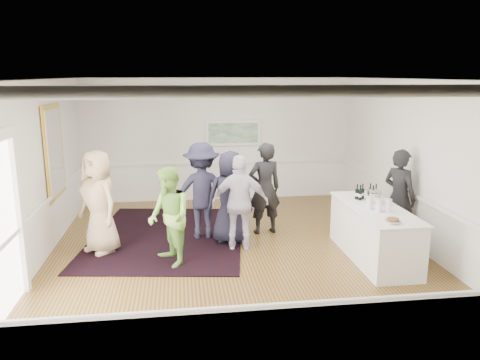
{
  "coord_description": "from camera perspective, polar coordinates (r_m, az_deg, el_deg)",
  "views": [
    {
      "loc": [
        -1.02,
        -8.17,
        3.29
      ],
      "look_at": [
        0.08,
        0.2,
        1.37
      ],
      "focal_mm": 35.0,
      "sensor_mm": 36.0,
      "label": 1
    }
  ],
  "objects": [
    {
      "name": "floor",
      "position": [
        8.86,
        -0.37,
        -8.95
      ],
      "size": [
        8.0,
        8.0,
        0.0
      ],
      "primitive_type": "plane",
      "color": "olive",
      "rests_on": "ground"
    },
    {
      "name": "ceiling",
      "position": [
        8.23,
        -0.4,
        12.21
      ],
      "size": [
        7.0,
        8.0,
        0.02
      ],
      "primitive_type": "cube",
      "color": "white",
      "rests_on": "wall_back"
    },
    {
      "name": "wall_left",
      "position": [
        8.7,
        -23.91,
        0.52
      ],
      "size": [
        0.02,
        8.0,
        3.2
      ],
      "primitive_type": "cube",
      "color": "white",
      "rests_on": "floor"
    },
    {
      "name": "wall_right",
      "position": [
        9.49,
        21.09,
        1.71
      ],
      "size": [
        0.02,
        8.0,
        3.2
      ],
      "primitive_type": "cube",
      "color": "white",
      "rests_on": "floor"
    },
    {
      "name": "wall_back",
      "position": [
        12.33,
        -2.71,
        4.93
      ],
      "size": [
        7.0,
        0.02,
        3.2
      ],
      "primitive_type": "cube",
      "color": "white",
      "rests_on": "floor"
    },
    {
      "name": "wall_front",
      "position": [
        4.61,
        5.9,
        -8.71
      ],
      "size": [
        7.0,
        0.02,
        3.2
      ],
      "primitive_type": "cube",
      "color": "white",
      "rests_on": "floor"
    },
    {
      "name": "wainscoting",
      "position": [
        8.69,
        -0.37,
        -5.89
      ],
      "size": [
        7.0,
        8.0,
        1.0
      ],
      "primitive_type": null,
      "color": "white",
      "rests_on": "floor"
    },
    {
      "name": "mirror",
      "position": [
        9.89,
        -21.7,
        3.25
      ],
      "size": [
        0.05,
        1.25,
        1.85
      ],
      "color": "gold",
      "rests_on": "wall_left"
    },
    {
      "name": "landscape_painting",
      "position": [
        12.29,
        -0.83,
        5.77
      ],
      "size": [
        1.44,
        0.06,
        0.66
      ],
      "color": "white",
      "rests_on": "wall_back"
    },
    {
      "name": "area_rug",
      "position": [
        9.86,
        -8.81,
        -6.76
      ],
      "size": [
        3.55,
        4.36,
        0.02
      ],
      "primitive_type": "cube",
      "rotation": [
        0.0,
        0.0,
        -0.14
      ],
      "color": "black",
      "rests_on": "floor"
    },
    {
      "name": "serving_table",
      "position": [
        8.84,
        15.98,
        -6.18
      ],
      "size": [
        0.9,
        2.38,
        0.96
      ],
      "color": "white",
      "rests_on": "floor"
    },
    {
      "name": "bartender",
      "position": [
        9.6,
        18.83,
        -1.99
      ],
      "size": [
        0.73,
        0.82,
        1.89
      ],
      "primitive_type": "imported",
      "rotation": [
        0.0,
        0.0,
        2.08
      ],
      "color": "black",
      "rests_on": "floor"
    },
    {
      "name": "guest_tan",
      "position": [
        9.05,
        -16.83,
        -2.58
      ],
      "size": [
        1.1,
        1.11,
        1.94
      ],
      "primitive_type": "imported",
      "rotation": [
        0.0,
        0.0,
        -0.81
      ],
      "color": "tan",
      "rests_on": "floor"
    },
    {
      "name": "guest_green",
      "position": [
        8.2,
        -8.64,
        -4.46
      ],
      "size": [
        0.94,
        1.04,
        1.75
      ],
      "primitive_type": "imported",
      "rotation": [
        0.0,
        0.0,
        -1.17
      ],
      "color": "#7DBC4B",
      "rests_on": "floor"
    },
    {
      "name": "guest_lilac",
      "position": [
        8.82,
        0.02,
        -2.8
      ],
      "size": [
        1.12,
        0.57,
        1.82
      ],
      "primitive_type": "imported",
      "rotation": [
        0.0,
        0.0,
        3.02
      ],
      "color": "silver",
      "rests_on": "floor"
    },
    {
      "name": "guest_dark_a",
      "position": [
        9.46,
        -4.67,
        -1.33
      ],
      "size": [
        1.29,
        0.77,
        1.96
      ],
      "primitive_type": "imported",
      "rotation": [
        0.0,
        0.0,
        3.18
      ],
      "color": "#1F1D31",
      "rests_on": "floor"
    },
    {
      "name": "guest_dark_b",
      "position": [
        9.73,
        3.01,
        -1.03
      ],
      "size": [
        0.77,
        0.58,
        1.92
      ],
      "primitive_type": "imported",
      "rotation": [
        0.0,
        0.0,
        3.32
      ],
      "color": "black",
      "rests_on": "floor"
    },
    {
      "name": "guest_navy",
      "position": [
        9.19,
        -1.21,
        -2.1
      ],
      "size": [
        0.97,
        0.69,
        1.84
      ],
      "primitive_type": "imported",
      "rotation": [
        0.0,
        0.0,
        3.02
      ],
      "color": "#1F1D31",
      "rests_on": "floor"
    },
    {
      "name": "wine_bottles",
      "position": [
        9.15,
        15.17,
        -1.35
      ],
      "size": [
        0.43,
        0.26,
        0.31
      ],
      "color": "black",
      "rests_on": "serving_table"
    },
    {
      "name": "juice_pitchers",
      "position": [
        8.45,
        16.56,
        -2.84
      ],
      "size": [
        0.37,
        0.32,
        0.24
      ],
      "color": "#6DBC43",
      "rests_on": "serving_table"
    },
    {
      "name": "ice_bucket",
      "position": [
        8.9,
        15.97,
        -2.06
      ],
      "size": [
        0.26,
        0.26,
        0.25
      ],
      "primitive_type": "cylinder",
      "color": "silver",
      "rests_on": "serving_table"
    },
    {
      "name": "nut_bowl",
      "position": [
        7.85,
        18.11,
        -4.76
      ],
      "size": [
        0.25,
        0.25,
        0.08
      ],
      "color": "white",
      "rests_on": "serving_table"
    }
  ]
}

